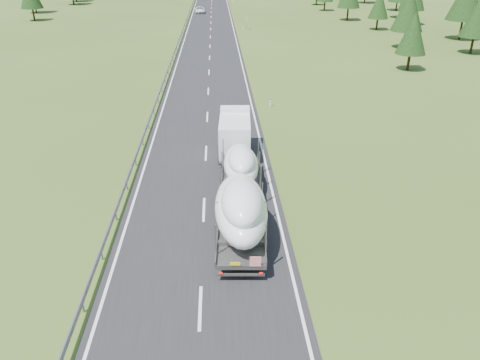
{
  "coord_description": "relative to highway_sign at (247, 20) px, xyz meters",
  "views": [
    {
      "loc": [
        1.0,
        -16.69,
        14.94
      ],
      "look_at": [
        2.31,
        9.34,
        1.88
      ],
      "focal_mm": 35.0,
      "sensor_mm": 36.0,
      "label": 1
    }
  ],
  "objects": [
    {
      "name": "boat_truck",
      "position": [
        -4.89,
        -70.48,
        0.26
      ],
      "size": [
        3.23,
        18.29,
        3.99
      ],
      "color": "white",
      "rests_on": "ground"
    },
    {
      "name": "road_surface",
      "position": [
        -7.2,
        20.0,
        -1.8
      ],
      "size": [
        10.0,
        400.0,
        0.02
      ],
      "primitive_type": "cube",
      "color": "black",
      "rests_on": "ground"
    },
    {
      "name": "guardrail",
      "position": [
        -12.5,
        19.94,
        -1.21
      ],
      "size": [
        0.1,
        400.0,
        0.76
      ],
      "color": "slate",
      "rests_on": "ground"
    },
    {
      "name": "highway_sign",
      "position": [
        0.0,
        0.0,
        0.0
      ],
      "size": [
        0.08,
        0.9,
        2.6
      ],
      "color": "slate",
      "rests_on": "ground"
    },
    {
      "name": "ground",
      "position": [
        -7.2,
        -80.0,
        -1.81
      ],
      "size": [
        400.0,
        400.0,
        0.0
      ],
      "primitive_type": "plane",
      "color": "#3A511B",
      "rests_on": "ground"
    },
    {
      "name": "distant_van",
      "position": [
        -10.0,
        26.7,
        -1.09
      ],
      "size": [
        2.57,
        5.28,
        1.45
      ],
      "primitive_type": "imported",
      "rotation": [
        0.0,
        0.0,
        0.03
      ],
      "color": "white",
      "rests_on": "ground"
    }
  ]
}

